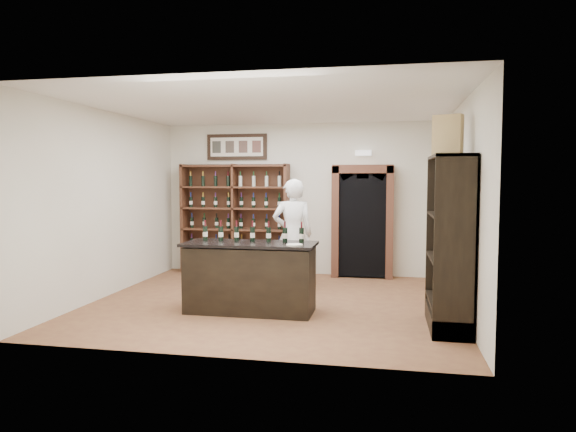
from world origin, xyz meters
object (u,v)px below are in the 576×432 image
(side_cabinet, at_px, (451,270))
(shopkeeper, at_px, (293,234))
(wine_shelf, at_px, (235,219))
(wine_crate, at_px, (448,135))
(tasting_counter, at_px, (250,278))
(counter_bottle_0, at_px, (205,233))

(side_cabinet, xyz_separation_m, shopkeeper, (-2.41, 1.93, 0.20))
(wine_shelf, relative_size, side_cabinet, 1.00)
(side_cabinet, height_order, shopkeeper, side_cabinet)
(wine_shelf, relative_size, wine_crate, 4.32)
(tasting_counter, bearing_deg, wine_crate, -4.81)
(wine_shelf, xyz_separation_m, counter_bottle_0, (0.38, -2.79, 0.01))
(tasting_counter, bearing_deg, side_cabinet, -6.28)
(wine_shelf, relative_size, tasting_counter, 1.17)
(wine_crate, bearing_deg, side_cabinet, -22.20)
(wine_shelf, height_order, tasting_counter, wine_shelf)
(counter_bottle_0, relative_size, shopkeeper, 0.16)
(side_cabinet, bearing_deg, counter_bottle_0, 172.70)
(counter_bottle_0, distance_m, shopkeeper, 1.82)
(side_cabinet, height_order, wine_crate, wine_crate)
(shopkeeper, bearing_deg, tasting_counter, 64.08)
(counter_bottle_0, relative_size, wine_crate, 0.59)
(tasting_counter, height_order, counter_bottle_0, counter_bottle_0)
(tasting_counter, relative_size, counter_bottle_0, 6.27)
(tasting_counter, distance_m, shopkeeper, 1.72)
(wine_shelf, height_order, wine_crate, wine_crate)
(shopkeeper, bearing_deg, wine_crate, 126.66)
(counter_bottle_0, distance_m, wine_crate, 3.65)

